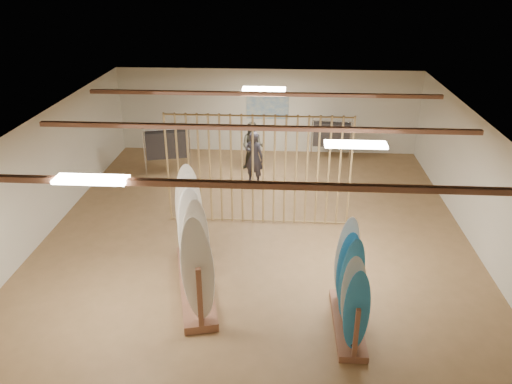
# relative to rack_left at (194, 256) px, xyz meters

# --- Properties ---
(floor) EXTENTS (12.00, 12.00, 0.00)m
(floor) POSITION_rel_rack_left_xyz_m (1.08, 2.09, -0.76)
(floor) COLOR #947047
(floor) RESTS_ON ground
(ceiling) EXTENTS (12.00, 12.00, 0.00)m
(ceiling) POSITION_rel_rack_left_xyz_m (1.08, 2.09, 2.04)
(ceiling) COLOR gray
(ceiling) RESTS_ON ground
(wall_back) EXTENTS (12.00, 0.00, 12.00)m
(wall_back) POSITION_rel_rack_left_xyz_m (1.08, 8.09, 0.64)
(wall_back) COLOR silver
(wall_back) RESTS_ON ground
(wall_left) EXTENTS (0.00, 12.00, 12.00)m
(wall_left) POSITION_rel_rack_left_xyz_m (-3.92, 2.09, 0.64)
(wall_left) COLOR silver
(wall_left) RESTS_ON ground
(wall_right) EXTENTS (0.00, 12.00, 12.00)m
(wall_right) POSITION_rel_rack_left_xyz_m (6.08, 2.09, 0.64)
(wall_right) COLOR silver
(wall_right) RESTS_ON ground
(ceiling_slats) EXTENTS (9.50, 6.12, 0.10)m
(ceiling_slats) POSITION_rel_rack_left_xyz_m (1.08, 2.09, 1.96)
(ceiling_slats) COLOR brown
(ceiling_slats) RESTS_ON ground
(light_panels) EXTENTS (1.20, 0.35, 0.06)m
(light_panels) POSITION_rel_rack_left_xyz_m (1.08, 2.09, 1.98)
(light_panels) COLOR white
(light_panels) RESTS_ON ground
(bamboo_partition) EXTENTS (4.45, 0.05, 2.78)m
(bamboo_partition) POSITION_rel_rack_left_xyz_m (1.08, 2.89, 0.64)
(bamboo_partition) COLOR tan
(bamboo_partition) RESTS_ON ground
(poster) EXTENTS (1.40, 0.03, 0.90)m
(poster) POSITION_rel_rack_left_xyz_m (1.08, 8.07, 0.84)
(poster) COLOR #2E66A3
(poster) RESTS_ON ground
(rack_left) EXTENTS (1.28, 2.82, 2.22)m
(rack_left) POSITION_rel_rack_left_xyz_m (0.00, 0.00, 0.00)
(rack_left) COLOR brown
(rack_left) RESTS_ON floor
(rack_right) EXTENTS (0.51, 1.86, 1.76)m
(rack_right) POSITION_rel_rack_left_xyz_m (2.92, -0.96, -0.16)
(rack_right) COLOR brown
(rack_right) RESTS_ON floor
(clothing_rack_a) EXTENTS (1.32, 0.64, 1.45)m
(clothing_rack_a) POSITION_rel_rack_left_xyz_m (-1.86, 5.86, 0.18)
(clothing_rack_a) COLOR silver
(clothing_rack_a) RESTS_ON floor
(clothing_rack_b) EXTENTS (1.26, 0.41, 1.35)m
(clothing_rack_b) POSITION_rel_rack_left_xyz_m (3.19, 7.36, 0.12)
(clothing_rack_b) COLOR silver
(clothing_rack_b) RESTS_ON floor
(shopper_a) EXTENTS (0.78, 0.67, 1.81)m
(shopper_a) POSITION_rel_rack_left_xyz_m (0.82, 5.29, 0.14)
(shopper_a) COLOR #2B2932
(shopper_a) RESTS_ON floor
(shopper_b) EXTENTS (0.91, 0.75, 1.74)m
(shopper_b) POSITION_rel_rack_left_xyz_m (0.71, 6.33, 0.11)
(shopper_b) COLOR #333228
(shopper_b) RESTS_ON floor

